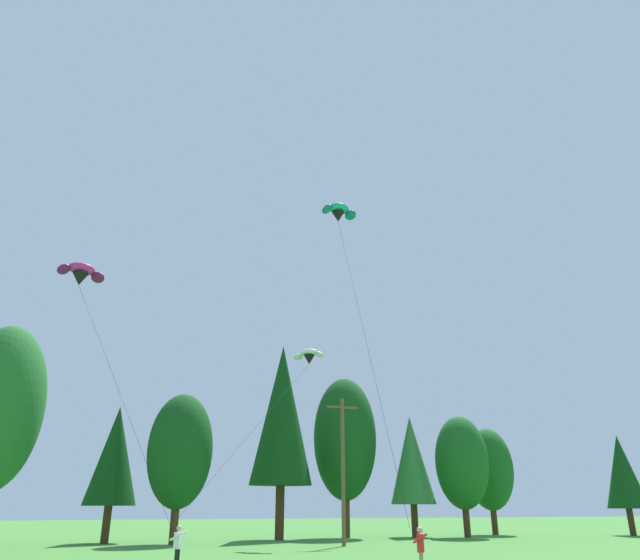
{
  "coord_description": "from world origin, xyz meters",
  "views": [
    {
      "loc": [
        -6.31,
        -0.38,
        2.41
      ],
      "look_at": [
        0.88,
        22.28,
        11.54
      ],
      "focal_mm": 33.03,
      "sensor_mm": 36.0,
      "label": 1
    }
  ],
  "objects_px": {
    "parafoil_kite_mid_teal": "(339,212)",
    "parafoil_kite_far_white": "(309,356)",
    "kite_flyer_mid": "(421,547)",
    "parafoil_kite_high_magenta": "(81,274)",
    "utility_pole": "(343,465)",
    "kite_flyer_near": "(178,544)"
  },
  "relations": [
    {
      "from": "kite_flyer_near",
      "to": "kite_flyer_mid",
      "type": "relative_size",
      "value": 1.0
    },
    {
      "from": "parafoil_kite_mid_teal",
      "to": "parafoil_kite_far_white",
      "type": "height_order",
      "value": "parafoil_kite_mid_teal"
    },
    {
      "from": "parafoil_kite_far_white",
      "to": "parafoil_kite_high_magenta",
      "type": "bearing_deg",
      "value": -159.33
    },
    {
      "from": "utility_pole",
      "to": "kite_flyer_mid",
      "type": "height_order",
      "value": "utility_pole"
    },
    {
      "from": "parafoil_kite_mid_teal",
      "to": "parafoil_kite_high_magenta",
      "type": "bearing_deg",
      "value": 176.11
    },
    {
      "from": "kite_flyer_mid",
      "to": "parafoil_kite_high_magenta",
      "type": "distance_m",
      "value": 23.58
    },
    {
      "from": "parafoil_kite_high_magenta",
      "to": "parafoil_kite_mid_teal",
      "type": "relative_size",
      "value": 0.71
    },
    {
      "from": "kite_flyer_mid",
      "to": "parafoil_kite_high_magenta",
      "type": "xyz_separation_m",
      "value": [
        -14.08,
        12.93,
        13.8
      ]
    },
    {
      "from": "kite_flyer_near",
      "to": "parafoil_kite_mid_teal",
      "type": "height_order",
      "value": "parafoil_kite_mid_teal"
    },
    {
      "from": "kite_flyer_near",
      "to": "parafoil_kite_mid_teal",
      "type": "bearing_deg",
      "value": 38.28
    },
    {
      "from": "utility_pole",
      "to": "parafoil_kite_high_magenta",
      "type": "bearing_deg",
      "value": -166.14
    },
    {
      "from": "kite_flyer_mid",
      "to": "parafoil_kite_high_magenta",
      "type": "height_order",
      "value": "parafoil_kite_high_magenta"
    },
    {
      "from": "parafoil_kite_high_magenta",
      "to": "parafoil_kite_far_white",
      "type": "bearing_deg",
      "value": 20.67
    },
    {
      "from": "utility_pole",
      "to": "kite_flyer_near",
      "type": "xyz_separation_m",
      "value": [
        -11.44,
        -12.79,
        -3.9
      ]
    },
    {
      "from": "kite_flyer_mid",
      "to": "kite_flyer_near",
      "type": "bearing_deg",
      "value": 151.64
    },
    {
      "from": "parafoil_kite_mid_teal",
      "to": "parafoil_kite_far_white",
      "type": "xyz_separation_m",
      "value": [
        0.02,
        6.85,
        -8.18
      ]
    },
    {
      "from": "kite_flyer_near",
      "to": "parafoil_kite_mid_teal",
      "type": "distance_m",
      "value": 23.06
    },
    {
      "from": "kite_flyer_mid",
      "to": "parafoil_kite_high_magenta",
      "type": "bearing_deg",
      "value": 137.44
    },
    {
      "from": "utility_pole",
      "to": "parafoil_kite_mid_teal",
      "type": "distance_m",
      "value": 16.75
    },
    {
      "from": "kite_flyer_near",
      "to": "parafoil_kite_far_white",
      "type": "relative_size",
      "value": 0.11
    },
    {
      "from": "utility_pole",
      "to": "parafoil_kite_high_magenta",
      "type": "height_order",
      "value": "parafoil_kite_high_magenta"
    },
    {
      "from": "parafoil_kite_high_magenta",
      "to": "parafoil_kite_mid_teal",
      "type": "xyz_separation_m",
      "value": [
        15.36,
        -1.04,
        5.86
      ]
    }
  ]
}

